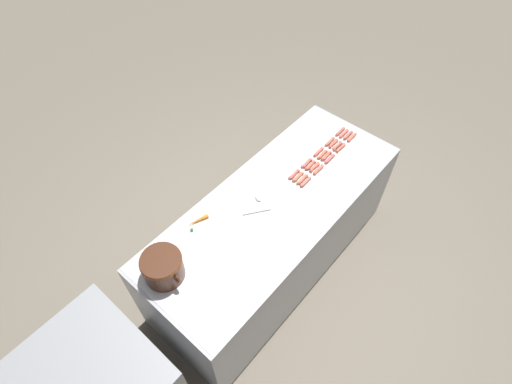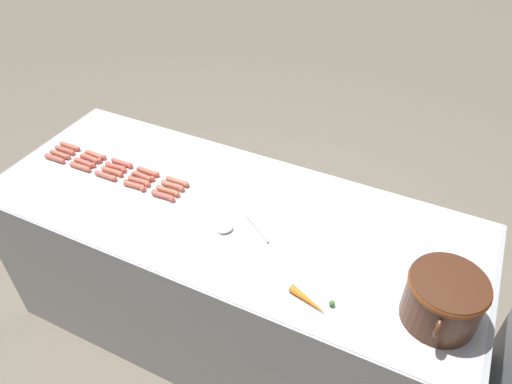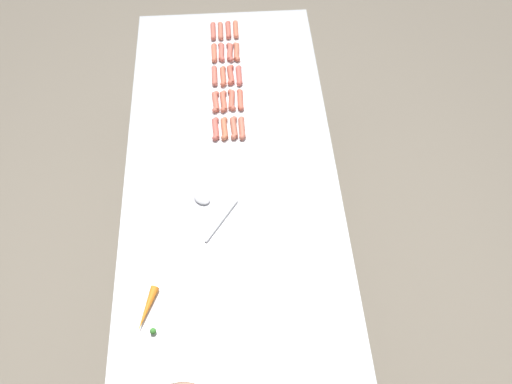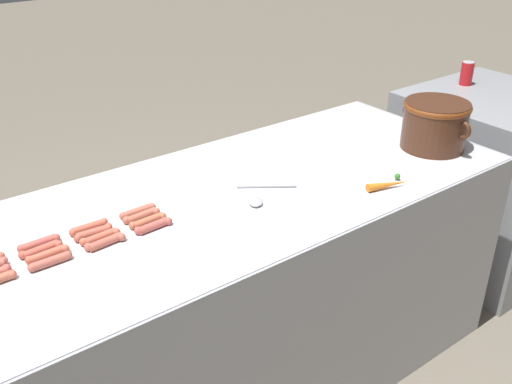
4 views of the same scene
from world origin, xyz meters
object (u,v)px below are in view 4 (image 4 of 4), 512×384
Objects in this scene: hot_dog_4 at (138,211)px; hot_dog_17 at (50,261)px; hot_dog_13 at (100,237)px; hot_dog_14 at (148,221)px; hot_dog_9 at (142,216)px; hot_dog_2 at (39,243)px; hot_dog_12 at (48,254)px; hot_dog_7 at (41,250)px; bean_pot at (435,122)px; carrot at (389,184)px; hot_dog_3 at (89,227)px; hot_dog_8 at (93,232)px; back_cabinet at (488,181)px; serving_spoon at (259,196)px; soda_can at (467,73)px; hot_dog_19 at (153,226)px; hot_dog_18 at (105,242)px.

hot_dog_17 is (0.12, -0.34, 0.00)m from hot_dog_4.
hot_dog_14 is (0.00, 0.17, 0.00)m from hot_dog_13.
hot_dog_14 is at bearing 1.81° from hot_dog_9.
hot_dog_2 is 0.08m from hot_dog_12.
hot_dog_7 is 1.00× the size of hot_dog_12.
hot_dog_7 is 0.39× the size of bean_pot.
hot_dog_4 is 0.34m from hot_dog_7.
carrot is (0.30, 0.83, 0.00)m from hot_dog_14.
hot_dog_3 is 0.19m from hot_dog_14.
hot_dog_9 is at bearing 91.12° from hot_dog_8.
back_cabinet is 1.67m from serving_spoon.
hot_dog_4 is 1.00× the size of hot_dog_7.
soda_can is at bearing 94.72° from hot_dog_7.
hot_dog_8 reaches higher than serving_spoon.
carrot reaches higher than hot_dog_8.
hot_dog_8 is at bearing -114.59° from hot_dog_19.
carrot is at bearing 75.35° from hot_dog_12.
hot_dog_17 is at bearing -77.44° from hot_dog_13.
hot_dog_12 is at bearing -0.23° from hot_dog_2.
hot_dog_19 is at bearing 55.12° from hot_dog_3.
hot_dog_9 is 1.00× the size of hot_dog_18.
hot_dog_8 is 1.00× the size of hot_dog_19.
hot_dog_9 is 1.00× the size of hot_dog_19.
hot_dog_7 is 0.04m from hot_dog_12.
serving_spoon is at bearing -79.14° from soda_can.
back_cabinet is 7.11× the size of hot_dog_7.
hot_dog_17 is 1.06× the size of soda_can.
hot_dog_19 is (0.12, 0.33, 0.00)m from hot_dog_2.
back_cabinet is 1.30m from carrot.
hot_dog_12 is at bearing 10.95° from hot_dog_7.
hot_dog_12 is at bearing -91.00° from hot_dog_13.
soda_can is at bearing 94.09° from hot_dog_3.
hot_dog_4 is 0.43m from serving_spoon.
hot_dog_19 is (0.04, -0.00, 0.00)m from hot_dog_14.
hot_dog_19 is 2.06m from soda_can.
back_cabinet is 3.89× the size of serving_spoon.
bean_pot is 1.93× the size of carrot.
hot_dog_2 and hot_dog_4 have the same top height.
hot_dog_12 is at bearing -83.36° from hot_dog_9.
hot_dog_8 is at bearing -1.61° from hot_dog_3.
hot_dog_13 is at bearing -97.85° from serving_spoon.
serving_spoon is at bearing 73.47° from hot_dog_9.
hot_dog_19 is 0.74× the size of carrot.
hot_dog_14 is 0.74× the size of carrot.
hot_dog_18 is (0.01, -2.18, 0.45)m from back_cabinet.
hot_dog_2 is at bearing -104.68° from hot_dog_8.
soda_can is (-0.24, 2.21, 0.08)m from hot_dog_13.
hot_dog_18 is at bearing 90.48° from hot_dog_17.
serving_spoon is at bearing 68.74° from hot_dog_4.
hot_dog_3 is 1.07m from carrot.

